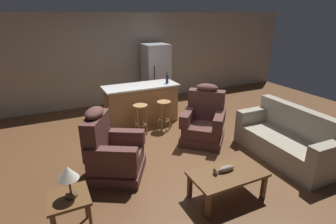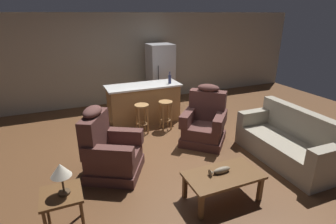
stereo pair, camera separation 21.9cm
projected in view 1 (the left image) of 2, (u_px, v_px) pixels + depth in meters
The scene contains 14 objects.
ground_plane at pixel (164, 144), 5.50m from camera, with size 12.00×12.00×0.00m.
back_wall at pixel (119, 60), 7.67m from camera, with size 12.00×0.05×2.60m.
coffee_table at pixel (228, 176), 3.80m from camera, with size 1.10×0.60×0.42m.
fish_figurine at pixel (224, 169), 3.78m from camera, with size 0.34×0.10×0.10m.
couch at pixel (288, 140), 4.91m from camera, with size 0.88×1.92×0.94m.
recliner_near_lamp at pixel (112, 152), 4.32m from camera, with size 1.14×1.14×1.20m.
recliner_near_island at pixel (204, 122), 5.53m from camera, with size 1.19×1.19×1.20m.
end_table at pixel (69, 203), 3.11m from camera, with size 0.48×0.48×0.56m.
table_lamp at pixel (68, 174), 2.97m from camera, with size 0.24×0.24×0.41m.
kitchen_island at pixel (141, 104), 6.47m from camera, with size 1.80×0.70×0.95m.
bar_stool_left at pixel (141, 114), 5.84m from camera, with size 0.32×0.32×0.68m.
bar_stool_right at pixel (164, 110), 6.07m from camera, with size 0.32×0.32×0.68m.
refrigerator at pixel (156, 75), 7.71m from camera, with size 0.70×0.69×1.76m.
bottle_tall_green at pixel (167, 79), 6.44m from camera, with size 0.07×0.07×0.29m.
Camera 1 is at (-2.04, -4.46, 2.58)m, focal length 28.00 mm.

